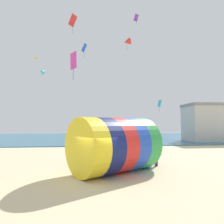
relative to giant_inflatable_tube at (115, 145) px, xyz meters
name	(u,v)px	position (x,y,z in m)	size (l,w,h in m)	color
ground_plane	(96,180)	(-1.31, -1.70, -1.84)	(120.00, 120.00, 0.00)	beige
sea	(94,137)	(-1.31, 35.15, -1.79)	(120.00, 40.00, 0.10)	#236084
giant_inflatable_tube	(115,145)	(0.00, 0.00, 0.00)	(6.64, 6.10, 3.67)	yellow
kite_handler	(156,154)	(3.40, 1.73, -0.94)	(0.42, 0.38, 1.75)	#383D56
kite_yellow_parafoil	(36,58)	(-9.90, 16.20, 11.10)	(0.69, 0.35, 0.36)	yellow
kite_red_diamond	(73,21)	(-4.15, 11.71, 14.64)	(1.12, 1.20, 2.34)	red
kite_purple_diamond	(136,18)	(4.76, 14.58, 17.03)	(0.80, 0.73, 1.56)	purple
kite_blue_diamond	(84,48)	(-2.87, 15.85, 12.71)	(0.83, 1.00, 2.03)	blue
kite_cyan_diamond	(160,104)	(8.28, 15.02, 4.41)	(0.46, 0.77, 1.77)	#2DB2C6
kite_magenta_diamond	(73,61)	(-3.02, 1.76, 6.24)	(0.55, 0.76, 2.17)	#D1339E
kite_red_delta	(127,42)	(2.98, 12.41, 12.45)	(1.25, 1.06, 1.73)	red
kite_cyan_parafoil	(43,72)	(-6.32, 5.91, 6.38)	(0.45, 0.94, 0.48)	#2DB2C6
bystander_mid_beach	(158,146)	(5.66, 8.09, -1.04)	(0.40, 0.42, 1.58)	#726651
promenade_building	(217,123)	(21.42, 21.52, 1.63)	(11.63, 5.70, 6.92)	beige
cooler_box	(148,166)	(2.49, 0.86, -1.66)	(0.52, 0.36, 0.36)	#2659B2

